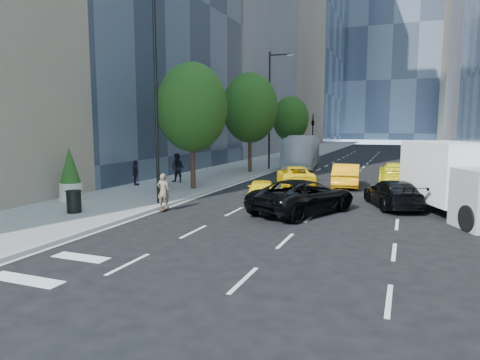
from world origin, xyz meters
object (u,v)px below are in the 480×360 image
at_px(skateboarder, 163,193).
at_px(box_truck, 457,179).
at_px(city_bus, 302,152).
at_px(trash_can, 74,202).
at_px(planter_shrub, 70,175).
at_px(black_sedan_mercedes, 393,194).
at_px(black_sedan_lincoln, 303,196).

distance_m(skateboarder, box_truck, 12.99).
xyz_separation_m(city_bus, trash_can, (-4.29, -24.74, -0.90)).
relative_size(skateboarder, trash_can, 1.75).
bearing_deg(box_truck, planter_shrub, 168.40).
bearing_deg(city_bus, trash_can, -107.32).
bearing_deg(planter_shrub, black_sedan_mercedes, 17.21).
xyz_separation_m(city_bus, box_truck, (11.14, -18.57, 0.10)).
relative_size(black_sedan_mercedes, planter_shrub, 1.71).
distance_m(black_sedan_lincoln, trash_can, 10.05).
distance_m(black_sedan_lincoln, planter_shrub, 11.66).
height_order(skateboarder, black_sedan_lincoln, skateboarder).
height_order(box_truck, planter_shrub, box_truck).
height_order(box_truck, trash_can, box_truck).
relative_size(black_sedan_lincoln, city_bus, 0.51).
bearing_deg(planter_shrub, black_sedan_lincoln, 8.99).
bearing_deg(trash_can, black_sedan_lincoln, 24.74).
distance_m(trash_can, planter_shrub, 3.46).
bearing_deg(black_sedan_mercedes, black_sedan_lincoln, 18.72).
relative_size(black_sedan_lincoln, box_truck, 0.78).
bearing_deg(box_truck, skateboarder, 173.36).
height_order(black_sedan_mercedes, box_truck, box_truck).
bearing_deg(black_sedan_lincoln, planter_shrub, 33.60).
distance_m(box_truck, planter_shrub, 18.20).
xyz_separation_m(box_truck, planter_shrub, (-17.80, -3.78, -0.18)).
distance_m(black_sedan_lincoln, city_bus, 21.11).
distance_m(black_sedan_lincoln, box_truck, 6.66).
bearing_deg(skateboarder, black_sedan_lincoln, -174.25).
bearing_deg(planter_shrub, trash_can, -45.21).
bearing_deg(box_truck, trash_can, 178.19).
distance_m(skateboarder, black_sedan_lincoln, 6.37).
relative_size(skateboarder, black_sedan_mercedes, 0.35).
distance_m(skateboarder, black_sedan_mercedes, 10.87).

